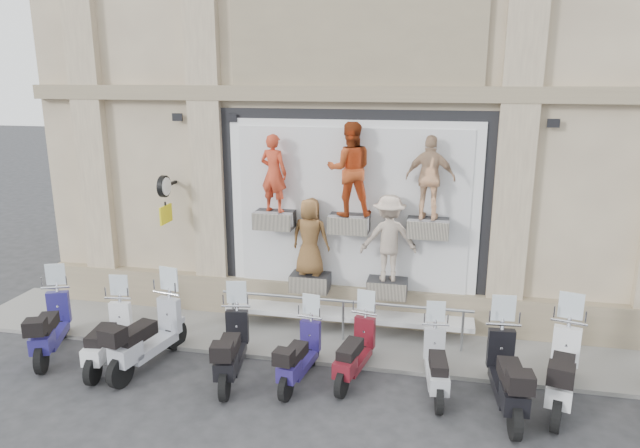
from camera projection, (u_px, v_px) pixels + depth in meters
The scene contains 15 objects.
ground at pixel (322, 396), 9.52m from camera, with size 90.00×90.00×0.00m, color #2A2A2C.
sidewalk at pixel (344, 339), 11.49m from camera, with size 16.00×2.20×0.08m, color gray.
building at pixel (379, 43), 14.62m from camera, with size 14.00×8.60×12.00m, color #CAB693, non-canonical shape.
shop_vitrine at pixel (355, 217), 11.48m from camera, with size 5.60×0.89×4.30m.
guard_rail at pixel (343, 322), 11.29m from camera, with size 5.06×0.10×0.93m, color #9EA0A5, non-canonical shape.
clock_sign_bracket at pixel (165, 193), 11.94m from camera, with size 0.10×0.80×1.02m.
scooter_a at pixel (49, 315), 10.76m from camera, with size 0.58×1.98×1.61m, color navy, non-canonical shape.
scooter_b at pixel (107, 326), 10.37m from camera, with size 0.55×1.89×1.54m, color white, non-canonical shape.
scooter_c at pixel (147, 324), 10.28m from camera, with size 0.61×2.11×1.71m, color #9C9FA9, non-canonical shape.
scooter_d at pixel (231, 337), 9.91m from camera, with size 0.57×1.95×1.58m, color black, non-canonical shape.
scooter_e at pixel (300, 344), 9.81m from camera, with size 0.51×1.74×1.41m, color navy, non-canonical shape.
scooter_f at pixel (355, 341), 9.90m from camera, with size 0.52×1.79×1.45m, color #580F17, non-canonical shape.
scooter_g at pixel (437, 354), 9.48m from camera, with size 0.51×1.74×1.41m, color #A5A6AC, non-canonical shape.
scooter_h at pixel (508, 362), 8.94m from camera, with size 0.61×2.08×1.69m, color black, non-canonical shape.
scooter_i at pixel (564, 357), 9.05m from camera, with size 0.61×2.10×1.71m, color white, non-canonical shape.
Camera 1 is at (1.75, -8.30, 5.19)m, focal length 32.00 mm.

